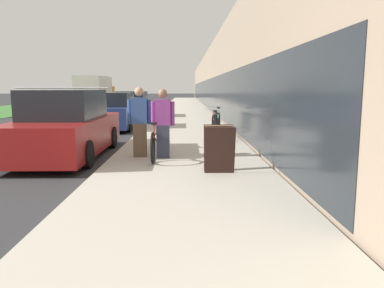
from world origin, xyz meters
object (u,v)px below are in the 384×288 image
(person_bystander, at_px, (140,122))
(parked_sedan_curbside, at_px, (66,127))
(tandem_bicycle, at_px, (157,140))
(cruiser_bike_middle, at_px, (217,120))
(vintage_roadster_curbside, at_px, (114,112))
(parked_sedan_far, at_px, (133,106))
(sandwich_board_sign, at_px, (219,149))
(moving_truck, at_px, (96,91))
(person_rider, at_px, (163,124))
(cruiser_bike_nearest, at_px, (214,126))
(bike_rack_hoop, at_px, (215,124))

(person_bystander, bearing_deg, parked_sedan_curbside, 163.66)
(tandem_bicycle, bearing_deg, cruiser_bike_middle, 70.12)
(tandem_bicycle, xyz_separation_m, person_bystander, (-0.37, -0.20, 0.44))
(vintage_roadster_curbside, distance_m, parked_sedan_far, 5.97)
(sandwich_board_sign, relative_size, moving_truck, 0.12)
(cruiser_bike_middle, distance_m, parked_sedan_curbside, 6.44)
(person_rider, relative_size, cruiser_bike_middle, 0.90)
(cruiser_bike_nearest, distance_m, parked_sedan_curbside, 4.84)
(vintage_roadster_curbside, bearing_deg, tandem_bicycle, -71.28)
(person_rider, xyz_separation_m, vintage_roadster_curbside, (-2.44, 7.06, -0.20))
(cruiser_bike_nearest, height_order, sandwich_board_sign, sandwich_board_sign)
(tandem_bicycle, bearing_deg, bike_rack_hoop, 54.48)
(parked_sedan_curbside, bearing_deg, tandem_bicycle, -8.91)
(bike_rack_hoop, distance_m, cruiser_bike_middle, 3.08)
(person_bystander, height_order, vintage_roadster_curbside, person_bystander)
(cruiser_bike_nearest, distance_m, vintage_roadster_curbside, 5.21)
(cruiser_bike_middle, xyz_separation_m, moving_truck, (-9.68, 21.67, 0.92))
(bike_rack_hoop, bearing_deg, sandwich_board_sign, -93.62)
(person_rider, height_order, moving_truck, moving_truck)
(sandwich_board_sign, distance_m, parked_sedan_curbside, 4.20)
(cruiser_bike_middle, distance_m, sandwich_board_sign, 7.16)
(tandem_bicycle, height_order, moving_truck, moving_truck)
(parked_sedan_curbside, bearing_deg, bike_rack_hoop, 26.02)
(person_rider, bearing_deg, cruiser_bike_middle, 72.95)
(person_rider, height_order, cruiser_bike_middle, person_rider)
(person_bystander, distance_m, bike_rack_hoop, 3.12)
(tandem_bicycle, relative_size, vintage_roadster_curbside, 0.69)
(cruiser_bike_middle, height_order, vintage_roadster_curbside, vintage_roadster_curbside)
(cruiser_bike_middle, bearing_deg, parked_sedan_far, 119.83)
(person_rider, bearing_deg, parked_sedan_far, 100.88)
(cruiser_bike_middle, distance_m, moving_truck, 23.76)
(vintage_roadster_curbside, bearing_deg, bike_rack_hoop, -49.27)
(person_bystander, bearing_deg, cruiser_bike_middle, 67.41)
(person_bystander, relative_size, bike_rack_hoop, 1.91)
(vintage_roadster_curbside, xyz_separation_m, moving_truck, (-5.51, 20.26, 0.71))
(bike_rack_hoop, xyz_separation_m, parked_sedan_far, (-3.91, 10.44, 0.07))
(sandwich_board_sign, xyz_separation_m, parked_sedan_curbside, (-3.57, 2.21, 0.19))
(tandem_bicycle, distance_m, sandwich_board_sign, 2.28)
(parked_sedan_curbside, xyz_separation_m, vintage_roadster_curbside, (-0.03, 6.34, -0.05))
(person_bystander, xyz_separation_m, parked_sedan_far, (-1.96, 12.86, -0.23))
(person_rider, distance_m, person_bystander, 0.57)
(person_rider, bearing_deg, tandem_bicycle, 115.82)
(person_bystander, bearing_deg, tandem_bicycle, 28.10)
(cruiser_bike_middle, relative_size, parked_sedan_far, 0.37)
(sandwich_board_sign, xyz_separation_m, moving_truck, (-9.10, 28.80, 0.85))
(cruiser_bike_nearest, distance_m, moving_truck, 25.52)
(person_bystander, distance_m, vintage_roadster_curbside, 7.15)
(parked_sedan_far, bearing_deg, person_rider, -79.12)
(person_bystander, xyz_separation_m, parked_sedan_curbside, (-1.87, 0.55, -0.17))
(person_rider, height_order, vintage_roadster_curbside, person_rider)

